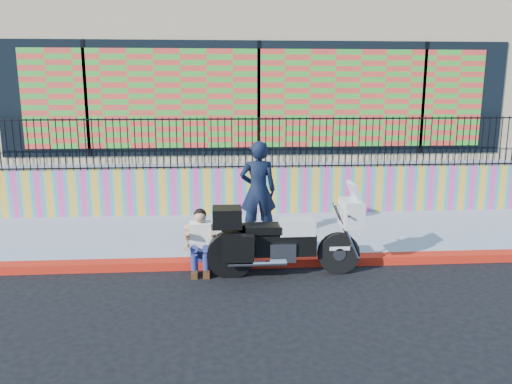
{
  "coord_description": "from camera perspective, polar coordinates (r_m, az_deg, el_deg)",
  "views": [
    {
      "loc": [
        -0.98,
        -8.44,
        3.14
      ],
      "look_at": [
        -0.28,
        1.2,
        1.1
      ],
      "focal_mm": 35.0,
      "sensor_mm": 36.0,
      "label": 1
    }
  ],
  "objects": [
    {
      "name": "ground",
      "position": [
        9.05,
        2.34,
        -8.39
      ],
      "size": [
        90.0,
        90.0,
        0.0
      ],
      "primitive_type": "plane",
      "color": "black",
      "rests_on": "ground"
    },
    {
      "name": "red_curb",
      "position": [
        9.03,
        2.34,
        -7.94
      ],
      "size": [
        16.0,
        0.3,
        0.15
      ],
      "primitive_type": "cube",
      "color": "red",
      "rests_on": "ground"
    },
    {
      "name": "sidewalk",
      "position": [
        10.59,
        1.34,
        -4.91
      ],
      "size": [
        16.0,
        3.0,
        0.15
      ],
      "primitive_type": "cube",
      "color": "#929AB0",
      "rests_on": "ground"
    },
    {
      "name": "mural_wall",
      "position": [
        11.98,
        0.63,
        0.17
      ],
      "size": [
        16.0,
        0.2,
        1.1
      ],
      "primitive_type": "cube",
      "color": "#E83D9C",
      "rests_on": "sidewalk"
    },
    {
      "name": "metal_fence",
      "position": [
        11.8,
        0.64,
        5.64
      ],
      "size": [
        15.8,
        0.04,
        1.2
      ],
      "primitive_type": null,
      "color": "black",
      "rests_on": "mural_wall"
    },
    {
      "name": "elevated_platform",
      "position": [
        17.0,
        -0.8,
        3.41
      ],
      "size": [
        16.0,
        10.0,
        1.25
      ],
      "primitive_type": "cube",
      "color": "#929AB0",
      "rests_on": "ground"
    },
    {
      "name": "storefront_building",
      "position": [
        16.6,
        -0.78,
        12.29
      ],
      "size": [
        14.0,
        8.06,
        4.0
      ],
      "color": "tan",
      "rests_on": "elevated_platform"
    },
    {
      "name": "police_motorcycle",
      "position": [
        8.43,
        3.02,
        -5.16
      ],
      "size": [
        2.56,
        0.84,
        1.59
      ],
      "color": "black",
      "rests_on": "ground"
    },
    {
      "name": "police_officer",
      "position": [
        9.84,
        0.23,
        0.17
      ],
      "size": [
        0.73,
        0.49,
        1.97
      ],
      "primitive_type": "imported",
      "rotation": [
        0.0,
        0.0,
        3.17
      ],
      "color": "black",
      "rests_on": "sidewalk"
    },
    {
      "name": "seated_man",
      "position": [
        8.68,
        -6.36,
        -6.22
      ],
      "size": [
        0.54,
        0.71,
        1.06
      ],
      "color": "navy",
      "rests_on": "ground"
    }
  ]
}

